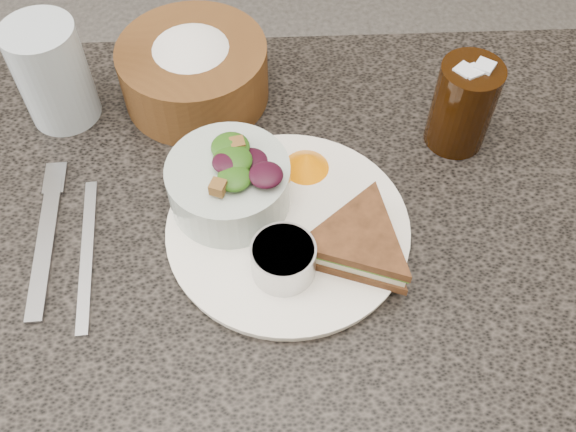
% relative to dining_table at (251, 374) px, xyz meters
% --- Properties ---
extents(dining_table, '(1.00, 0.70, 0.75)m').
position_rel_dining_table_xyz_m(dining_table, '(0.00, 0.00, 0.00)').
color(dining_table, black).
rests_on(dining_table, floor).
extents(dinner_plate, '(0.27, 0.27, 0.01)m').
position_rel_dining_table_xyz_m(dinner_plate, '(0.06, 0.02, 0.38)').
color(dinner_plate, white).
rests_on(dinner_plate, dining_table).
extents(sandwich, '(0.18, 0.18, 0.04)m').
position_rel_dining_table_xyz_m(sandwich, '(0.13, -0.02, 0.41)').
color(sandwich, brown).
rests_on(sandwich, dinner_plate).
extents(salad_bowl, '(0.17, 0.17, 0.08)m').
position_rel_dining_table_xyz_m(salad_bowl, '(-0.00, 0.06, 0.43)').
color(salad_bowl, '#A3B3AC').
rests_on(salad_bowl, dinner_plate).
extents(dressing_ramekin, '(0.08, 0.08, 0.04)m').
position_rel_dining_table_xyz_m(dressing_ramekin, '(0.05, -0.04, 0.41)').
color(dressing_ramekin, '#B1B1B2').
rests_on(dressing_ramekin, dinner_plate).
extents(orange_wedge, '(0.07, 0.07, 0.02)m').
position_rel_dining_table_xyz_m(orange_wedge, '(0.08, 0.10, 0.40)').
color(orange_wedge, orange).
rests_on(orange_wedge, dinner_plate).
extents(fork, '(0.03, 0.19, 0.01)m').
position_rel_dining_table_xyz_m(fork, '(-0.21, 0.01, 0.38)').
color(fork, gray).
rests_on(fork, dining_table).
extents(knife, '(0.03, 0.20, 0.00)m').
position_rel_dining_table_xyz_m(knife, '(-0.16, -0.00, 0.38)').
color(knife, '#ABAEB3').
rests_on(knife, dining_table).
extents(bread_basket, '(0.22, 0.22, 0.11)m').
position_rel_dining_table_xyz_m(bread_basket, '(-0.05, 0.24, 0.43)').
color(bread_basket, brown).
rests_on(bread_basket, dining_table).
extents(cola_glass, '(0.09, 0.09, 0.13)m').
position_rel_dining_table_xyz_m(cola_glass, '(0.27, 0.15, 0.44)').
color(cola_glass, black).
rests_on(cola_glass, dining_table).
extents(water_glass, '(0.10, 0.10, 0.13)m').
position_rel_dining_table_xyz_m(water_glass, '(-0.22, 0.21, 0.44)').
color(water_glass, '#A4B3BE').
rests_on(water_glass, dining_table).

